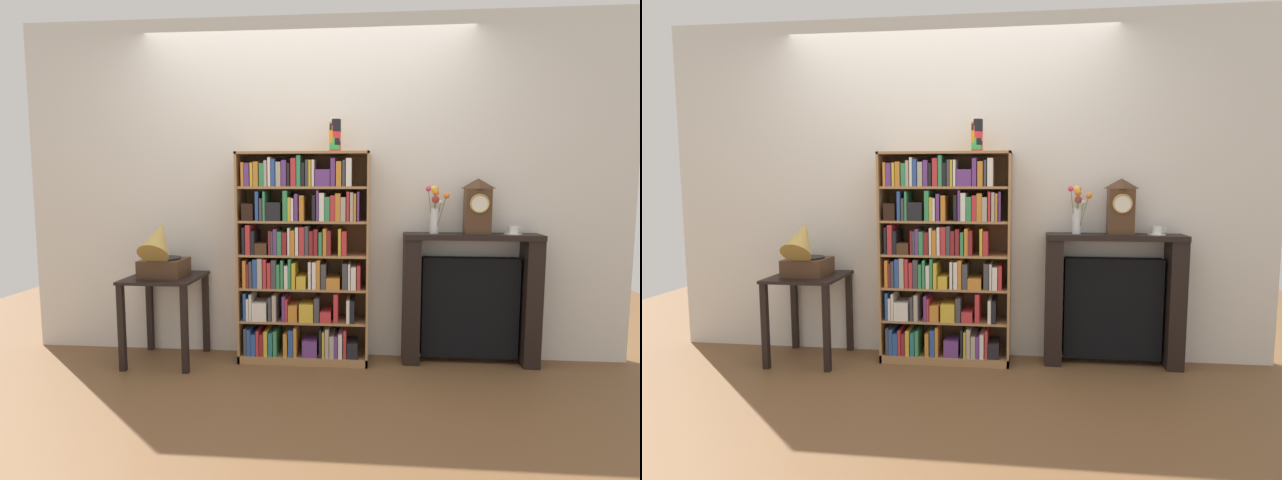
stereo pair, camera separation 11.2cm
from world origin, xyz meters
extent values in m
cube|color=brown|center=(0.00, 0.00, -0.01)|extent=(7.67, 6.40, 0.02)
cube|color=silver|center=(0.10, 0.34, 1.30)|extent=(4.67, 0.08, 2.60)
cube|color=#A87A4C|center=(-0.48, 0.15, 0.79)|extent=(0.02, 0.31, 1.58)
cube|color=#A87A4C|center=(0.48, 0.15, 0.79)|extent=(0.02, 0.31, 1.58)
cube|color=brown|center=(0.00, 0.30, 0.79)|extent=(0.97, 0.01, 1.58)
cube|color=#A87A4C|center=(0.00, 0.15, 1.57)|extent=(0.97, 0.31, 0.02)
cube|color=#A87A4C|center=(0.00, 0.15, 0.03)|extent=(0.97, 0.31, 0.06)
cube|color=#424247|center=(-0.43, 0.13, 0.16)|extent=(0.02, 0.26, 0.20)
cube|color=#2D519E|center=(-0.40, 0.12, 0.16)|extent=(0.03, 0.23, 0.20)
cube|color=#2D519E|center=(-0.37, 0.12, 0.14)|extent=(0.04, 0.24, 0.16)
cube|color=#C63338|center=(-0.34, 0.13, 0.16)|extent=(0.02, 0.26, 0.19)
cube|color=maroon|center=(-0.31, 0.11, 0.14)|extent=(0.03, 0.21, 0.17)
cube|color=gold|center=(-0.27, 0.12, 0.15)|extent=(0.03, 0.24, 0.19)
cube|color=teal|center=(-0.24, 0.13, 0.15)|extent=(0.03, 0.26, 0.18)
cube|color=#388E56|center=(-0.20, 0.12, 0.15)|extent=(0.03, 0.24, 0.19)
cube|color=orange|center=(-0.13, 0.13, 0.15)|extent=(0.03, 0.26, 0.17)
cube|color=#2D519E|center=(-0.09, 0.13, 0.16)|extent=(0.04, 0.26, 0.20)
cube|color=orange|center=(-0.05, 0.12, 0.17)|extent=(0.02, 0.23, 0.22)
cube|color=#663884|center=(0.06, 0.09, 0.12)|extent=(0.11, 0.18, 0.13)
cube|color=black|center=(0.14, 0.13, 0.17)|extent=(0.02, 0.25, 0.21)
cube|color=gold|center=(0.16, 0.11, 0.16)|extent=(0.02, 0.21, 0.20)
cube|color=#B2A893|center=(0.18, 0.13, 0.17)|extent=(0.03, 0.26, 0.22)
cube|color=#B2A893|center=(0.22, 0.13, 0.14)|extent=(0.03, 0.25, 0.16)
cube|color=#663884|center=(0.25, 0.11, 0.14)|extent=(0.03, 0.21, 0.16)
cube|color=white|center=(0.28, 0.12, 0.15)|extent=(0.03, 0.23, 0.18)
cube|color=#C63338|center=(0.32, 0.13, 0.17)|extent=(0.02, 0.26, 0.21)
cube|color=black|center=(0.37, 0.10, 0.12)|extent=(0.08, 0.19, 0.12)
cube|color=#A87A4C|center=(0.00, 0.15, 0.32)|extent=(0.94, 0.29, 0.02)
cube|color=#2D519E|center=(-0.43, 0.12, 0.43)|extent=(0.02, 0.23, 0.20)
cube|color=white|center=(-0.41, 0.14, 0.41)|extent=(0.02, 0.27, 0.17)
cube|color=white|center=(-0.39, 0.11, 0.43)|extent=(0.02, 0.22, 0.20)
cube|color=white|center=(-0.32, 0.10, 0.40)|extent=(0.11, 0.20, 0.14)
cube|color=#424247|center=(-0.24, 0.14, 0.42)|extent=(0.02, 0.27, 0.18)
cube|color=#B2A893|center=(-0.21, 0.11, 0.42)|extent=(0.03, 0.22, 0.19)
cube|color=#663884|center=(-0.14, 0.11, 0.42)|extent=(0.02, 0.23, 0.19)
cube|color=#C63338|center=(-0.12, 0.11, 0.41)|extent=(0.02, 0.22, 0.17)
cube|color=orange|center=(-0.07, 0.10, 0.39)|extent=(0.07, 0.19, 0.12)
cube|color=gold|center=(0.03, 0.11, 0.40)|extent=(0.11, 0.21, 0.14)
cube|color=#424247|center=(0.11, 0.10, 0.42)|extent=(0.04, 0.20, 0.18)
cube|color=#C63338|center=(0.17, 0.10, 0.37)|extent=(0.08, 0.20, 0.08)
cube|color=#C63338|center=(0.25, 0.12, 0.43)|extent=(0.03, 0.23, 0.21)
cube|color=white|center=(0.34, 0.11, 0.41)|extent=(0.02, 0.21, 0.17)
cube|color=black|center=(0.37, 0.12, 0.41)|extent=(0.03, 0.24, 0.17)
cube|color=#A87A4C|center=(0.00, 0.15, 0.57)|extent=(0.94, 0.29, 0.02)
cube|color=orange|center=(-0.43, 0.12, 0.68)|extent=(0.03, 0.24, 0.20)
cube|color=maroon|center=(-0.40, 0.12, 0.67)|extent=(0.02, 0.23, 0.18)
cube|color=#424247|center=(-0.38, 0.10, 0.68)|extent=(0.02, 0.20, 0.20)
cube|color=#2D519E|center=(-0.35, 0.13, 0.68)|extent=(0.03, 0.26, 0.21)
cube|color=#B2A893|center=(-0.31, 0.11, 0.69)|extent=(0.04, 0.22, 0.22)
cube|color=#C63338|center=(-0.28, 0.10, 0.69)|extent=(0.02, 0.20, 0.22)
cube|color=#C63338|center=(-0.24, 0.13, 0.67)|extent=(0.03, 0.26, 0.19)
cube|color=#424247|center=(-0.21, 0.11, 0.68)|extent=(0.04, 0.21, 0.21)
cube|color=#388E56|center=(-0.17, 0.13, 0.67)|extent=(0.02, 0.25, 0.18)
cube|color=#388E56|center=(-0.15, 0.11, 0.68)|extent=(0.02, 0.22, 0.21)
cube|color=white|center=(-0.12, 0.11, 0.66)|extent=(0.03, 0.21, 0.17)
cube|color=#388E56|center=(-0.09, 0.11, 0.69)|extent=(0.02, 0.22, 0.22)
cube|color=gold|center=(-0.06, 0.13, 0.67)|extent=(0.03, 0.25, 0.19)
cube|color=gold|center=(-0.01, 0.11, 0.62)|extent=(0.07, 0.22, 0.09)
cube|color=white|center=(0.06, 0.12, 0.68)|extent=(0.02, 0.24, 0.20)
cube|color=white|center=(0.09, 0.13, 0.68)|extent=(0.03, 0.25, 0.20)
cube|color=orange|center=(0.12, 0.13, 0.68)|extent=(0.03, 0.25, 0.21)
cube|color=#424247|center=(0.16, 0.12, 0.67)|extent=(0.04, 0.24, 0.18)
cube|color=orange|center=(0.23, 0.12, 0.62)|extent=(0.10, 0.24, 0.08)
cube|color=#424247|center=(0.31, 0.12, 0.67)|extent=(0.04, 0.23, 0.19)
cube|color=white|center=(0.35, 0.12, 0.67)|extent=(0.02, 0.24, 0.19)
cube|color=white|center=(0.38, 0.12, 0.66)|extent=(0.04, 0.24, 0.17)
cube|color=#C63338|center=(0.41, 0.12, 0.67)|extent=(0.03, 0.24, 0.18)
cube|color=#A87A4C|center=(0.00, 0.15, 0.82)|extent=(0.94, 0.29, 0.02)
cube|color=black|center=(-0.43, 0.13, 0.93)|extent=(0.02, 0.25, 0.20)
cube|color=#C63338|center=(-0.40, 0.12, 0.94)|extent=(0.03, 0.23, 0.22)
cube|color=black|center=(-0.36, 0.12, 0.91)|extent=(0.03, 0.23, 0.17)
cube|color=#472D1C|center=(-0.30, 0.10, 0.87)|extent=(0.09, 0.19, 0.08)
cube|color=maroon|center=(-0.24, 0.11, 0.92)|extent=(0.02, 0.22, 0.18)
cube|color=#424247|center=(-0.22, 0.10, 0.91)|extent=(0.02, 0.21, 0.17)
cube|color=#663884|center=(-0.20, 0.12, 0.92)|extent=(0.03, 0.23, 0.19)
cube|color=#388E56|center=(-0.16, 0.11, 0.91)|extent=(0.03, 0.22, 0.17)
cube|color=maroon|center=(-0.13, 0.13, 0.91)|extent=(0.03, 0.25, 0.16)
cube|color=white|center=(-0.10, 0.11, 0.93)|extent=(0.02, 0.22, 0.20)
cube|color=orange|center=(-0.07, 0.12, 0.92)|extent=(0.03, 0.23, 0.18)
cube|color=white|center=(-0.04, 0.12, 0.93)|extent=(0.02, 0.24, 0.20)
cube|color=#C63338|center=(0.00, 0.12, 0.93)|extent=(0.04, 0.24, 0.20)
cube|color=#424247|center=(0.04, 0.11, 0.93)|extent=(0.03, 0.22, 0.21)
cube|color=maroon|center=(0.07, 0.12, 0.92)|extent=(0.03, 0.25, 0.18)
cube|color=maroon|center=(0.10, 0.12, 0.92)|extent=(0.03, 0.23, 0.19)
cube|color=#388E56|center=(0.14, 0.11, 0.91)|extent=(0.02, 0.21, 0.17)
cube|color=orange|center=(0.17, 0.11, 0.92)|extent=(0.03, 0.21, 0.20)
cube|color=maroon|center=(0.20, 0.10, 0.92)|extent=(0.03, 0.20, 0.18)
cube|color=gold|center=(0.28, 0.12, 0.92)|extent=(0.02, 0.24, 0.19)
cube|color=#C63338|center=(0.31, 0.11, 0.92)|extent=(0.04, 0.21, 0.18)
cube|color=#A87A4C|center=(0.00, 0.15, 1.07)|extent=(0.94, 0.29, 0.02)
cube|color=black|center=(-0.40, 0.11, 1.14)|extent=(0.08, 0.22, 0.13)
cube|color=#2D519E|center=(-0.33, 0.12, 1.18)|extent=(0.02, 0.23, 0.21)
cube|color=#424247|center=(-0.30, 0.12, 1.16)|extent=(0.02, 0.23, 0.16)
cube|color=#388E56|center=(-0.27, 0.11, 1.18)|extent=(0.02, 0.22, 0.21)
cube|color=black|center=(-0.21, 0.12, 1.14)|extent=(0.11, 0.23, 0.13)
cube|color=#388E56|center=(-0.12, 0.13, 1.19)|extent=(0.03, 0.26, 0.22)
cube|color=gold|center=(-0.09, 0.12, 1.16)|extent=(0.02, 0.24, 0.17)
cube|color=white|center=(-0.07, 0.12, 1.16)|extent=(0.02, 0.23, 0.16)
cube|color=#663884|center=(-0.04, 0.11, 1.17)|extent=(0.02, 0.22, 0.20)
cube|color=orange|center=(0.00, 0.10, 1.17)|extent=(0.03, 0.20, 0.18)
cube|color=black|center=(0.09, 0.10, 1.17)|extent=(0.02, 0.20, 0.19)
cube|color=#663884|center=(0.12, 0.13, 1.19)|extent=(0.02, 0.25, 0.22)
cube|color=white|center=(0.15, 0.13, 1.18)|extent=(0.04, 0.26, 0.20)
cube|color=#388E56|center=(0.19, 0.12, 1.16)|extent=(0.04, 0.23, 0.17)
cube|color=#C63338|center=(0.22, 0.13, 1.17)|extent=(0.03, 0.26, 0.19)
cube|color=orange|center=(0.26, 0.12, 1.18)|extent=(0.04, 0.23, 0.20)
cube|color=#B2A893|center=(0.30, 0.11, 1.16)|extent=(0.04, 0.21, 0.17)
cube|color=#C63338|center=(0.33, 0.11, 1.18)|extent=(0.02, 0.21, 0.21)
cube|color=#B2A893|center=(0.36, 0.13, 1.18)|extent=(0.02, 0.26, 0.21)
cube|color=orange|center=(0.38, 0.10, 1.18)|extent=(0.02, 0.20, 0.20)
cube|color=#663884|center=(0.41, 0.13, 1.18)|extent=(0.02, 0.25, 0.21)
cube|color=#A87A4C|center=(0.00, 0.15, 1.32)|extent=(0.94, 0.29, 0.02)
cube|color=orange|center=(-0.43, 0.12, 1.41)|extent=(0.02, 0.24, 0.17)
cube|color=#663884|center=(-0.40, 0.12, 1.41)|extent=(0.04, 0.23, 0.17)
cube|color=gold|center=(-0.36, 0.13, 1.41)|extent=(0.02, 0.25, 0.17)
cube|color=orange|center=(-0.33, 0.11, 1.42)|extent=(0.04, 0.22, 0.18)
cube|color=#388E56|center=(-0.29, 0.13, 1.41)|extent=(0.03, 0.25, 0.17)
cube|color=#B2A893|center=(-0.26, 0.12, 1.42)|extent=(0.02, 0.23, 0.19)
cube|color=white|center=(-0.23, 0.12, 1.43)|extent=(0.02, 0.24, 0.21)
cube|color=#2D519E|center=(-0.21, 0.12, 1.42)|extent=(0.03, 0.24, 0.20)
cube|color=#B2A893|center=(-0.17, 0.10, 1.41)|extent=(0.04, 0.20, 0.18)
cube|color=#663884|center=(-0.13, 0.11, 1.42)|extent=(0.03, 0.21, 0.19)
cube|color=black|center=(-0.09, 0.12, 1.41)|extent=(0.02, 0.24, 0.17)
cube|color=#C63338|center=(-0.06, 0.12, 1.43)|extent=(0.04, 0.23, 0.20)
cube|color=#388E56|center=(-0.02, 0.11, 1.44)|extent=(0.03, 0.22, 0.22)
cube|color=black|center=(0.01, 0.10, 1.41)|extent=(0.03, 0.20, 0.17)
cube|color=#424247|center=(0.04, 0.13, 1.42)|extent=(0.02, 0.25, 0.19)
cube|color=gold|center=(0.06, 0.12, 1.42)|extent=(0.02, 0.24, 0.19)
cube|color=white|center=(0.08, 0.11, 1.42)|extent=(0.02, 0.21, 0.19)
cube|color=#663884|center=(0.15, 0.09, 1.39)|extent=(0.11, 0.18, 0.12)
cube|color=#663884|center=(0.23, 0.10, 1.43)|extent=(0.03, 0.20, 0.20)
cube|color=orange|center=(0.27, 0.12, 1.41)|extent=(0.04, 0.24, 0.18)
cube|color=#424247|center=(0.30, 0.11, 1.42)|extent=(0.02, 0.22, 0.19)
cube|color=white|center=(0.34, 0.12, 1.43)|extent=(0.04, 0.23, 0.20)
cylinder|color=red|center=(0.23, 0.14, 1.62)|extent=(0.08, 0.08, 0.09)
cylinder|color=green|center=(0.23, 0.13, 1.64)|extent=(0.08, 0.08, 0.09)
cylinder|color=yellow|center=(0.23, 0.14, 1.65)|extent=(0.08, 0.08, 0.09)
cylinder|color=black|center=(0.23, 0.13, 1.67)|extent=(0.08, 0.08, 0.09)
cylinder|color=orange|center=(0.23, 0.13, 1.68)|extent=(0.08, 0.08, 0.09)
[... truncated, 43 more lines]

